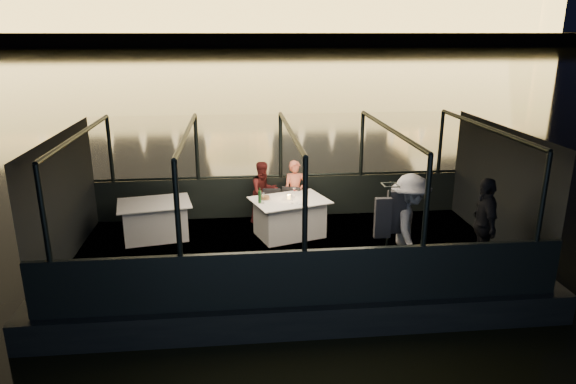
{
  "coord_description": "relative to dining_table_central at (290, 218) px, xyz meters",
  "views": [
    {
      "loc": [
        -0.95,
        -8.87,
        4.47
      ],
      "look_at": [
        0.0,
        0.4,
        1.55
      ],
      "focal_mm": 32.0,
      "sensor_mm": 36.0,
      "label": 1
    }
  ],
  "objects": [
    {
      "name": "amber_candle",
      "position": [
        -0.01,
        0.05,
        0.42
      ],
      "size": [
        0.08,
        0.08,
        0.09
      ],
      "primitive_type": "cylinder",
      "rotation": [
        0.0,
        0.0,
        -0.39
      ],
      "color": "gold",
      "rests_on": "dining_table_central"
    },
    {
      "name": "bread_basket",
      "position": [
        -0.49,
        0.05,
        0.42
      ],
      "size": [
        0.23,
        0.23,
        0.07
      ],
      "primitive_type": "cylinder",
      "rotation": [
        0.0,
        0.0,
        -0.35
      ],
      "color": "brown",
      "rests_on": "dining_table_central"
    },
    {
      "name": "embankment",
      "position": [
        -0.07,
        209.21,
        0.11
      ],
      "size": [
        400.0,
        140.0,
        6.0
      ],
      "primitive_type": "cube",
      "color": "#423D33",
      "rests_on": "ground"
    },
    {
      "name": "plate_far",
      "position": [
        -0.49,
        0.07,
        0.39
      ],
      "size": [
        0.32,
        0.32,
        0.02
      ],
      "primitive_type": "cylinder",
      "rotation": [
        0.0,
        0.0,
        -0.3
      ],
      "color": "silver",
      "rests_on": "dining_table_central"
    },
    {
      "name": "river_water",
      "position": [
        -0.07,
        79.21,
        -0.89
      ],
      "size": [
        500.0,
        500.0,
        0.0
      ],
      "primitive_type": "plane",
      "color": "black",
      "rests_on": "ground"
    },
    {
      "name": "wine_glass_red",
      "position": [
        0.11,
        0.16,
        0.48
      ],
      "size": [
        0.08,
        0.08,
        0.19
      ],
      "primitive_type": null,
      "rotation": [
        0.0,
        0.0,
        -0.39
      ],
      "color": "white",
      "rests_on": "dining_table_central"
    },
    {
      "name": "passenger_stripe",
      "position": [
        1.77,
        -1.98,
        0.47
      ],
      "size": [
        0.91,
        1.28,
        1.78
      ],
      "primitive_type": "imported",
      "rotation": [
        0.0,
        0.0,
        1.32
      ],
      "color": "white",
      "rests_on": "boat_deck"
    },
    {
      "name": "end_wall_fore",
      "position": [
        -4.07,
        -0.79,
        0.76
      ],
      "size": [
        0.02,
        4.0,
        2.3
      ],
      "primitive_type": null,
      "color": "black",
      "rests_on": "boat_deck"
    },
    {
      "name": "wine_glass_empty",
      "position": [
        0.03,
        -0.25,
        0.48
      ],
      "size": [
        0.07,
        0.07,
        0.18
      ],
      "primitive_type": null,
      "rotation": [
        0.0,
        0.0,
        -0.23
      ],
      "color": "white",
      "rests_on": "dining_table_central"
    },
    {
      "name": "person_woman_coral",
      "position": [
        0.2,
        0.72,
        0.36
      ],
      "size": [
        0.5,
        0.34,
        1.37
      ],
      "primitive_type": "imported",
      "rotation": [
        0.0,
        0.0,
        0.01
      ],
      "color": "#CD644A",
      "rests_on": "boat_deck"
    },
    {
      "name": "gunwale_port",
      "position": [
        -0.07,
        1.21,
        0.06
      ],
      "size": [
        8.0,
        0.08,
        0.9
      ],
      "primitive_type": "cube",
      "color": "black",
      "rests_on": "boat_deck"
    },
    {
      "name": "passenger_dark",
      "position": [
        3.14,
        -1.86,
        0.47
      ],
      "size": [
        0.56,
        1.03,
        1.66
      ],
      "primitive_type": "imported",
      "rotation": [
        0.0,
        0.0,
        4.55
      ],
      "color": "black",
      "rests_on": "boat_deck"
    },
    {
      "name": "chair_port_right",
      "position": [
        0.1,
        0.45,
        0.06
      ],
      "size": [
        0.49,
        0.49,
        0.83
      ],
      "primitive_type": "cube",
      "rotation": [
        0.0,
        0.0,
        -0.34
      ],
      "color": "black",
      "rests_on": "boat_deck"
    },
    {
      "name": "dining_table_aft",
      "position": [
        -2.68,
        0.16,
        0.0
      ],
      "size": [
        1.56,
        1.25,
        0.74
      ],
      "primitive_type": "cube",
      "rotation": [
        0.0,
        0.0,
        0.19
      ],
      "color": "silver",
      "rests_on": "boat_deck"
    },
    {
      "name": "gunwale_starboard",
      "position": [
        -0.07,
        -2.79,
        0.06
      ],
      "size": [
        8.0,
        0.08,
        0.9
      ],
      "primitive_type": "cube",
      "color": "black",
      "rests_on": "boat_deck"
    },
    {
      "name": "coat_stand",
      "position": [
        1.38,
        -2.11,
        0.51
      ],
      "size": [
        0.57,
        0.52,
        1.7
      ],
      "primitive_type": null,
      "rotation": [
        0.0,
        0.0,
        0.35
      ],
      "color": "black",
      "rests_on": "boat_deck"
    },
    {
      "name": "person_man_maroon",
      "position": [
        -0.47,
        0.86,
        0.36
      ],
      "size": [
        0.79,
        0.72,
        1.34
      ],
      "primitive_type": "imported",
      "rotation": [
        0.0,
        0.0,
        0.41
      ],
      "color": "#421212",
      "rests_on": "boat_deck"
    },
    {
      "name": "plate_near",
      "position": [
        0.22,
        -0.23,
        0.39
      ],
      "size": [
        0.24,
        0.24,
        0.01
      ],
      "primitive_type": "cylinder",
      "rotation": [
        0.0,
        0.0,
        -0.02
      ],
      "color": "white",
      "rests_on": "dining_table_central"
    },
    {
      "name": "dining_table_central",
      "position": [
        0.0,
        0.0,
        0.0
      ],
      "size": [
        1.7,
        1.45,
        0.77
      ],
      "primitive_type": "cube",
      "rotation": [
        0.0,
        0.0,
        0.31
      ],
      "color": "white",
      "rests_on": "boat_deck"
    },
    {
      "name": "wine_bottle",
      "position": [
        -0.6,
        -0.15,
        0.53
      ],
      "size": [
        0.09,
        0.09,
        0.31
      ],
      "primitive_type": "cylinder",
      "rotation": [
        0.0,
        0.0,
        0.39
      ],
      "color": "#153B18",
      "rests_on": "dining_table_central"
    },
    {
      "name": "chair_port_left",
      "position": [
        -0.31,
        0.45,
        0.06
      ],
      "size": [
        0.41,
        0.41,
        0.8
      ],
      "primitive_type": "cube",
      "rotation": [
        0.0,
        0.0,
        -0.08
      ],
      "color": "black",
      "rests_on": "boat_deck"
    },
    {
      "name": "end_wall_aft",
      "position": [
        3.93,
        -0.79,
        0.76
      ],
      "size": [
        0.02,
        4.0,
        2.3
      ],
      "primitive_type": null,
      "color": "black",
      "rests_on": "boat_deck"
    },
    {
      "name": "cabin_glass_starboard",
      "position": [
        -0.07,
        -2.79,
        1.21
      ],
      "size": [
        8.0,
        0.02,
        1.4
      ],
      "primitive_type": null,
      "color": "#99B2B2",
      "rests_on": "gunwale_starboard"
    },
    {
      "name": "cabin_glass_port",
      "position": [
        -0.07,
        1.21,
        1.21
      ],
      "size": [
        8.0,
        0.02,
        1.4
      ],
      "primitive_type": null,
      "color": "#99B2B2",
      "rests_on": "gunwale_port"
    },
    {
      "name": "cabin_roof_glass",
      "position": [
        -0.07,
        -0.79,
        1.91
      ],
      "size": [
        8.0,
        4.0,
        0.02
      ],
      "primitive_type": null,
      "color": "#99B2B2",
      "rests_on": "boat_deck"
    },
    {
      "name": "boat_deck",
      "position": [
        -0.07,
        -0.79,
        -0.41
      ],
      "size": [
        8.0,
        4.0,
        0.04
      ],
      "primitive_type": "cube",
      "color": "black",
      "rests_on": "boat_hull"
    },
    {
      "name": "boat_hull",
      "position": [
        -0.07,
        -0.79,
        -0.89
      ],
      "size": [
        8.6,
        4.4,
        1.0
      ],
      "primitive_type": "cube",
      "color": "black",
      "rests_on": "river_water"
    },
    {
      "name": "canopy_ribs",
      "position": [
        -0.07,
        -0.79,
        0.76
      ],
      "size": [
        8.0,
        4.0,
        2.3
      ],
      "primitive_type": null,
      "color": "black",
      "rests_on": "boat_deck"
    },
    {
      "name": "wine_glass_white",
      "position": [
        -0.54,
        -0.17,
        0.48
      ],
      "size": [
        0.09,
        0.09,
        0.2
      ],
      "primitive_type": null,
      "rotation": [
        0.0,
        0.0,
        -0.36
      ],
      "color": "white",
      "rests_on": "dining_table_central"
    }
  ]
}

